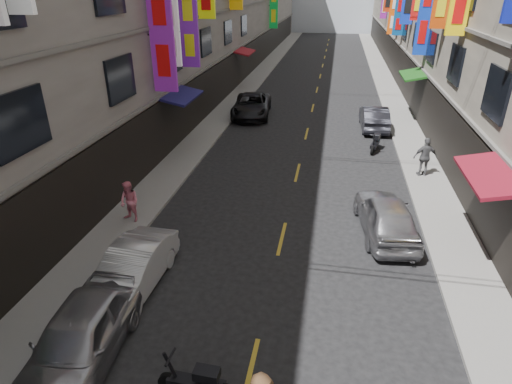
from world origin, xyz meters
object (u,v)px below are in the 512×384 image
at_px(scooter_far_right, 375,143).
at_px(pedestrian_rfar, 425,157).
at_px(car_right_far, 374,117).
at_px(scooter_crossing, 198,382).
at_px(car_left_far, 252,105).
at_px(car_left_mid, 132,270).
at_px(car_left_near, 80,338).
at_px(car_right_mid, 386,216).
at_px(pedestrian_lfar, 130,202).

xyz_separation_m(scooter_far_right, pedestrian_rfar, (1.94, -3.27, 0.59)).
xyz_separation_m(scooter_far_right, car_right_far, (0.15, 4.04, 0.27)).
distance_m(scooter_crossing, car_left_far, 22.17).
bearing_deg(car_right_far, car_left_mid, 63.19).
xyz_separation_m(car_left_mid, pedestrian_rfar, (9.79, 9.98, 0.37)).
xyz_separation_m(scooter_far_right, car_left_mid, (-7.85, -13.25, 0.22)).
bearing_deg(scooter_crossing, car_left_near, 83.93).
bearing_deg(car_right_mid, scooter_far_right, -99.03).
distance_m(car_left_near, car_left_far, 21.52).
height_order(scooter_far_right, car_right_mid, car_right_mid).
bearing_deg(car_left_far, pedestrian_lfar, -101.83).
relative_size(car_left_mid, car_right_far, 0.93).
xyz_separation_m(scooter_crossing, scooter_far_right, (4.84, 16.51, 0.00)).
bearing_deg(car_left_mid, pedestrian_lfar, 117.23).
distance_m(car_left_mid, pedestrian_rfar, 13.99).
bearing_deg(scooter_crossing, scooter_far_right, -13.88).
xyz_separation_m(pedestrian_lfar, pedestrian_rfar, (11.52, 6.39, 0.12)).
bearing_deg(car_left_near, car_right_mid, 40.01).
distance_m(scooter_crossing, scooter_far_right, 17.20).
relative_size(scooter_far_right, car_left_mid, 0.44).
xyz_separation_m(car_right_far, pedestrian_rfar, (1.79, -7.31, 0.32)).
height_order(car_left_far, pedestrian_rfar, pedestrian_rfar).
height_order(scooter_crossing, car_right_mid, car_right_mid).
relative_size(scooter_crossing, car_left_far, 0.35).
bearing_deg(car_left_mid, car_left_near, -88.53).
distance_m(car_left_far, car_right_far, 8.12).
relative_size(car_left_near, car_left_mid, 1.09).
xyz_separation_m(car_left_far, car_right_far, (8.00, -1.41, -0.01)).
relative_size(car_left_mid, car_left_far, 0.77).
height_order(scooter_crossing, pedestrian_lfar, pedestrian_lfar).
height_order(scooter_far_right, car_right_far, car_right_far).
height_order(car_right_mid, car_right_far, car_right_mid).
relative_size(scooter_far_right, car_right_far, 0.41).
bearing_deg(car_right_mid, pedestrian_lfar, -1.65).
bearing_deg(scooter_far_right, car_right_far, -77.43).
bearing_deg(pedestrian_lfar, car_right_mid, 25.68).
xyz_separation_m(car_left_far, pedestrian_rfar, (9.79, -8.73, 0.31)).
xyz_separation_m(car_right_mid, car_right_far, (0.39, 12.76, -0.03)).
bearing_deg(pedestrian_rfar, pedestrian_lfar, 17.58).
height_order(car_left_near, car_right_mid, car_left_near).
xyz_separation_m(scooter_crossing, pedestrian_rfar, (6.78, 13.24, 0.59)).
distance_m(car_left_far, pedestrian_rfar, 13.12).
relative_size(car_right_mid, pedestrian_rfar, 2.38).
relative_size(scooter_far_right, pedestrian_rfar, 0.97).
height_order(scooter_far_right, car_left_far, car_left_far).
height_order(car_right_far, pedestrian_lfar, pedestrian_lfar).
height_order(scooter_far_right, car_left_mid, car_left_mid).
bearing_deg(scooter_crossing, car_right_far, -11.19).
distance_m(scooter_crossing, car_right_mid, 9.06).
distance_m(car_right_far, pedestrian_rfar, 7.54).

